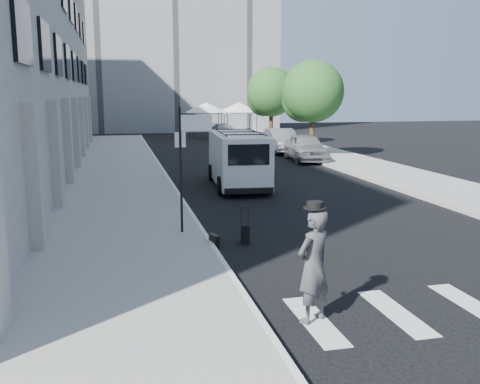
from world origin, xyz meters
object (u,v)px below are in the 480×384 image
briefcase (214,241)px  cargo_van (238,159)px  suitcase (245,233)px  parked_car_c (224,132)px  businessman (313,266)px  parked_car_b (281,141)px  parked_car_a (306,147)px

briefcase → cargo_van: (2.72, 9.11, 1.02)m
suitcase → cargo_van: cargo_van is taller
briefcase → parked_car_c: bearing=63.8°
businessman → suitcase: (0.04, 5.19, -0.76)m
suitcase → parked_car_c: size_ratio=0.21×
cargo_van → briefcase: bearing=-102.1°
cargo_van → parked_car_b: (5.98, 12.65, -0.38)m
suitcase → parked_car_b: parked_car_b is taller
suitcase → parked_car_c: parked_car_c is taller
parked_car_c → parked_car_b: bearing=-84.1°
briefcase → parked_car_c: size_ratio=0.09×
suitcase → parked_car_a: parked_car_a is taller
parked_car_c → cargo_van: bearing=-103.6°
cargo_van → parked_car_b: size_ratio=1.27×
cargo_van → parked_car_a: 9.82m
suitcase → parked_car_b: 22.95m
briefcase → parked_car_b: bearing=53.9°
briefcase → parked_car_b: (8.70, 21.76, 0.64)m
briefcase → cargo_van: bearing=59.1°
suitcase → parked_car_b: bearing=80.2°
parked_car_b → parked_car_c: bearing=101.6°
businessman → briefcase: size_ratio=4.68×
parked_car_a → parked_car_b: size_ratio=0.99×
briefcase → parked_car_c: (6.90, 32.64, 0.51)m
suitcase → parked_car_c: bearing=89.6°
briefcase → cargo_van: size_ratio=0.07×
briefcase → suitcase: size_ratio=0.44×
cargo_van → parked_car_c: 23.91m
cargo_van → parked_car_a: (5.98, 7.77, -0.37)m
parked_car_a → cargo_van: bearing=-122.0°
briefcase → parked_car_a: (8.70, 16.89, 0.66)m
parked_car_a → parked_car_c: bearing=102.1°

